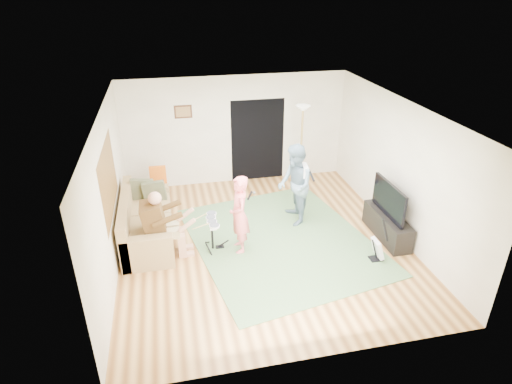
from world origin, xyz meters
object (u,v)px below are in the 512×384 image
torchiere_lamp (302,133)px  tv_cabinet (387,226)px  drum_kit (212,236)px  singer (239,215)px  sofa (143,226)px  television (389,200)px  guitar_spare (378,248)px  dining_chair (160,192)px  guitarist (295,185)px

torchiere_lamp → tv_cabinet: 2.97m
drum_kit → singer: 0.71m
sofa → tv_cabinet: bearing=-11.1°
tv_cabinet → television: (-0.05, 0.00, 0.60)m
sofa → television: television is taller
sofa → guitar_spare: sofa is taller
singer → television: singer is taller
guitar_spare → dining_chair: dining_chair is taller
sofa → guitar_spare: bearing=-21.2°
drum_kit → torchiere_lamp: (2.44, 2.21, 1.15)m
sofa → dining_chair: bearing=76.0°
guitarist → torchiere_lamp: size_ratio=0.82×
drum_kit → television: bearing=-4.8°
drum_kit → guitar_spare: (2.94, -1.00, -0.05)m
drum_kit → television: (3.45, -0.29, 0.55)m
sofa → television: size_ratio=1.93×
sofa → singer: bearing=-23.2°
sofa → tv_cabinet: size_ratio=1.63×
drum_kit → tv_cabinet: size_ratio=0.49×
singer → guitar_spare: (2.43, -0.87, -0.52)m
guitar_spare → television: size_ratio=0.75×
dining_chair → singer: bearing=-56.7°
dining_chair → television: size_ratio=0.78×
sofa → tv_cabinet: sofa is taller
drum_kit → tv_cabinet: 3.51m
singer → guitar_spare: singer is taller
guitar_spare → singer: bearing=160.3°
guitar_spare → guitarist: bearing=123.4°
sofa → singer: (1.82, -0.78, 0.46)m
dining_chair → television: 5.01m
guitarist → tv_cabinet: bearing=62.1°
singer → dining_chair: singer is taller
singer → sofa: bearing=-114.5°
drum_kit → guitarist: guitarist is taller
sofa → drum_kit: bearing=-26.5°
guitar_spare → dining_chair: (-3.90, 3.04, 0.08)m
guitarist → sofa: bearing=-86.9°
guitar_spare → torchiere_lamp: size_ratio=0.42×
television → guitar_spare: bearing=-125.5°
torchiere_lamp → dining_chair: bearing=-177.2°
guitarist → torchiere_lamp: torchiere_lamp is taller
sofa → torchiere_lamp: 4.21m
sofa → guitar_spare: (4.25, -1.65, -0.05)m
drum_kit → dining_chair: dining_chair is taller
dining_chair → tv_cabinet: dining_chair is taller
guitarist → guitar_spare: bearing=35.9°
guitarist → torchiere_lamp: bearing=160.7°
sofa → drum_kit: size_ratio=3.34×
singer → tv_cabinet: bearing=85.6°
singer → guitarist: size_ratio=0.89×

